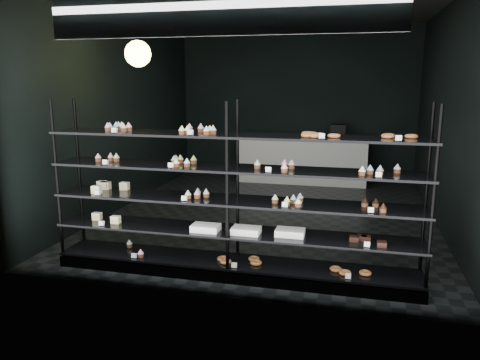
# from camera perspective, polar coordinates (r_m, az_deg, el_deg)

# --- Properties ---
(room) EXTENTS (5.01, 6.01, 3.20)m
(room) POSITION_cam_1_polar(r_m,az_deg,el_deg) (7.26, 3.90, 8.05)
(room) COLOR black
(room) RESTS_ON ground
(display_shelf) EXTENTS (4.00, 0.50, 1.91)m
(display_shelf) POSITION_cam_1_polar(r_m,az_deg,el_deg) (5.07, -1.13, -4.91)
(display_shelf) COLOR black
(display_shelf) RESTS_ON room
(signage) EXTENTS (3.30, 0.05, 0.50)m
(signage) POSITION_cam_1_polar(r_m,az_deg,el_deg) (4.43, -2.85, 20.33)
(signage) COLOR #0D0C3D
(signage) RESTS_ON room
(pendant_lamp) EXTENTS (0.34, 0.34, 0.90)m
(pendant_lamp) POSITION_cam_1_polar(r_m,az_deg,el_deg) (6.52, -12.34, 14.82)
(pendant_lamp) COLOR black
(pendant_lamp) RESTS_ON room
(service_counter) EXTENTS (2.73, 0.65, 1.23)m
(service_counter) POSITION_cam_1_polar(r_m,az_deg,el_deg) (9.82, 7.63, 2.60)
(service_counter) COLOR silver
(service_counter) RESTS_ON room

